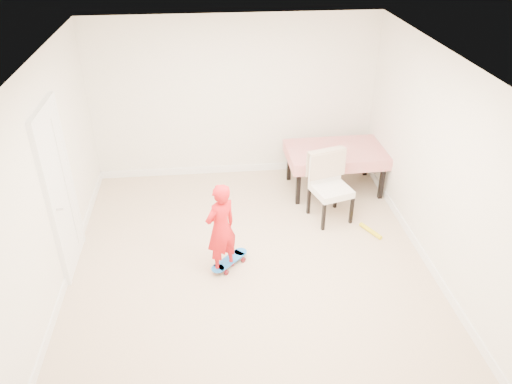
{
  "coord_description": "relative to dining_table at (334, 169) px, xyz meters",
  "views": [
    {
      "loc": [
        -0.44,
        -4.98,
        4.07
      ],
      "look_at": [
        0.1,
        0.2,
        0.95
      ],
      "focal_mm": 35.0,
      "sensor_mm": 36.0,
      "label": 1
    }
  ],
  "objects": [
    {
      "name": "ground",
      "position": [
        -1.5,
        -1.77,
        -0.35
      ],
      "size": [
        5.0,
        5.0,
        0.0
      ],
      "primitive_type": "plane",
      "color": "#C9AD8C",
      "rests_on": "ground"
    },
    {
      "name": "ceiling",
      "position": [
        -1.5,
        -1.77,
        2.23
      ],
      "size": [
        4.5,
        5.0,
        0.04
      ],
      "primitive_type": "cube",
      "color": "white",
      "rests_on": "wall_back"
    },
    {
      "name": "wall_back",
      "position": [
        -1.5,
        0.71,
        0.95
      ],
      "size": [
        4.5,
        0.04,
        2.6
      ],
      "primitive_type": "cube",
      "color": "white",
      "rests_on": "ground"
    },
    {
      "name": "wall_front",
      "position": [
        -1.5,
        -4.25,
        0.95
      ],
      "size": [
        4.5,
        0.04,
        2.6
      ],
      "primitive_type": "cube",
      "color": "white",
      "rests_on": "ground"
    },
    {
      "name": "wall_left",
      "position": [
        -3.73,
        -1.77,
        0.95
      ],
      "size": [
        0.04,
        5.0,
        2.6
      ],
      "primitive_type": "cube",
      "color": "white",
      "rests_on": "ground"
    },
    {
      "name": "wall_right",
      "position": [
        0.73,
        -1.77,
        0.95
      ],
      "size": [
        0.04,
        5.0,
        2.6
      ],
      "primitive_type": "cube",
      "color": "white",
      "rests_on": "ground"
    },
    {
      "name": "door",
      "position": [
        -3.73,
        -1.47,
        0.68
      ],
      "size": [
        0.11,
        0.94,
        2.11
      ],
      "primitive_type": "cube",
      "color": "white",
      "rests_on": "ground"
    },
    {
      "name": "baseboard_back",
      "position": [
        -1.5,
        0.72,
        -0.29
      ],
      "size": [
        4.5,
        0.02,
        0.12
      ],
      "primitive_type": "cube",
      "color": "white",
      "rests_on": "ground"
    },
    {
      "name": "baseboard_left",
      "position": [
        -3.74,
        -1.77,
        -0.29
      ],
      "size": [
        0.02,
        5.0,
        0.12
      ],
      "primitive_type": "cube",
      "color": "white",
      "rests_on": "ground"
    },
    {
      "name": "baseboard_right",
      "position": [
        0.74,
        -1.77,
        -0.29
      ],
      "size": [
        0.02,
        5.0,
        0.12
      ],
      "primitive_type": "cube",
      "color": "white",
      "rests_on": "ground"
    },
    {
      "name": "dining_table",
      "position": [
        0.0,
        0.0,
        0.0
      ],
      "size": [
        1.51,
        0.97,
        0.69
      ],
      "primitive_type": null,
      "rotation": [
        0.0,
        0.0,
        0.02
      ],
      "color": "#B3091B",
      "rests_on": "ground"
    },
    {
      "name": "dining_chair",
      "position": [
        -0.26,
        -0.84,
        0.16
      ],
      "size": [
        0.7,
        0.76,
        1.01
      ],
      "primitive_type": null,
      "rotation": [
        0.0,
        0.0,
        0.28
      ],
      "color": "silver",
      "rests_on": "ground"
    },
    {
      "name": "skateboard",
      "position": [
        -1.76,
        -1.76,
        -0.3
      ],
      "size": [
        0.57,
        0.57,
        0.09
      ],
      "primitive_type": null,
      "rotation": [
        0.0,
        0.0,
        0.78
      ],
      "color": "blue",
      "rests_on": "ground"
    },
    {
      "name": "child",
      "position": [
        -1.85,
        -1.84,
        0.25
      ],
      "size": [
        0.52,
        0.49,
        1.19
      ],
      "primitive_type": "imported",
      "rotation": [
        0.0,
        0.0,
        3.77
      ],
      "color": "red",
      "rests_on": "ground"
    },
    {
      "name": "foam_toy",
      "position": [
        0.24,
        -1.26,
        -0.32
      ],
      "size": [
        0.23,
        0.38,
        0.06
      ],
      "primitive_type": "cylinder",
      "rotation": [
        1.57,
        0.0,
        0.47
      ],
      "color": "yellow",
      "rests_on": "ground"
    }
  ]
}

